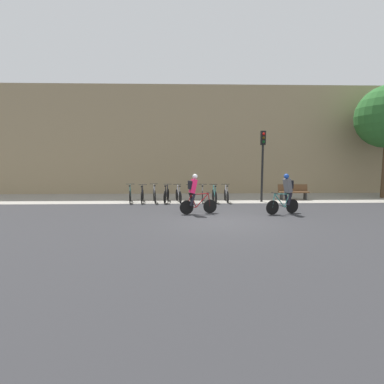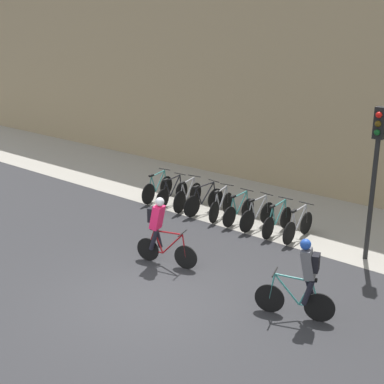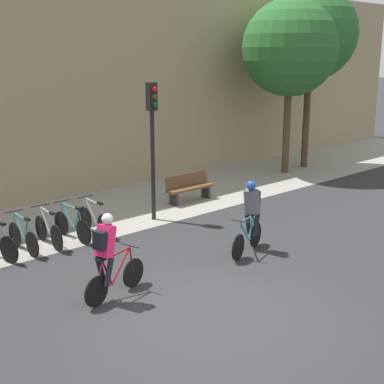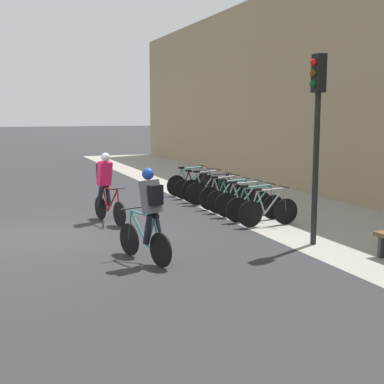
{
  "view_description": "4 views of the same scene",
  "coord_description": "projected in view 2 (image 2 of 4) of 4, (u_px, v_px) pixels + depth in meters",
  "views": [
    {
      "loc": [
        -1.53,
        -11.3,
        2.45
      ],
      "look_at": [
        -1.14,
        1.85,
        0.93
      ],
      "focal_mm": 28.0,
      "sensor_mm": 36.0,
      "label": 1
    },
    {
      "loc": [
        7.33,
        -7.39,
        5.88
      ],
      "look_at": [
        -0.95,
        2.7,
        1.61
      ],
      "focal_mm": 50.0,
      "sensor_mm": 36.0,
      "label": 2
    },
    {
      "loc": [
        -6.26,
        -6.6,
        4.62
      ],
      "look_at": [
        1.5,
        1.96,
        1.64
      ],
      "focal_mm": 50.0,
      "sensor_mm": 36.0,
      "label": 3
    },
    {
      "loc": [
        12.1,
        -1.21,
        2.73
      ],
      "look_at": [
        0.01,
        3.45,
        0.8
      ],
      "focal_mm": 50.0,
      "sensor_mm": 36.0,
      "label": 4
    }
  ],
  "objects": [
    {
      "name": "parked_bike_3",
      "position": [
        204.0,
        201.0,
        16.78
      ],
      "size": [
        0.46,
        1.73,
        0.97
      ],
      "color": "black",
      "rests_on": "ground"
    },
    {
      "name": "parked_bike_7",
      "position": [
        277.0,
        220.0,
        15.18
      ],
      "size": [
        0.46,
        1.69,
        0.95
      ],
      "color": "black",
      "rests_on": "ground"
    },
    {
      "name": "cyclist_pink",
      "position": [
        160.0,
        228.0,
        13.15
      ],
      "size": [
        1.64,
        0.59,
        1.75
      ],
      "color": "black",
      "rests_on": "ground"
    },
    {
      "name": "parked_bike_2",
      "position": [
        188.0,
        196.0,
        17.18
      ],
      "size": [
        0.46,
        1.71,
        0.99
      ],
      "color": "black",
      "rests_on": "ground"
    },
    {
      "name": "parked_bike_0",
      "position": [
        157.0,
        188.0,
        17.98
      ],
      "size": [
        0.46,
        1.72,
        0.98
      ],
      "color": "black",
      "rests_on": "ground"
    },
    {
      "name": "traffic_light_pole",
      "position": [
        376.0,
        157.0,
        12.86
      ],
      "size": [
        0.26,
        0.3,
        3.89
      ],
      "color": "black",
      "rests_on": "ground"
    },
    {
      "name": "parked_bike_5",
      "position": [
        239.0,
        210.0,
        15.99
      ],
      "size": [
        0.46,
        1.58,
        0.95
      ],
      "color": "black",
      "rests_on": "ground"
    },
    {
      "name": "parked_bike_4",
      "position": [
        221.0,
        205.0,
        16.38
      ],
      "size": [
        0.49,
        1.61,
        0.96
      ],
      "color": "black",
      "rests_on": "ground"
    },
    {
      "name": "parked_bike_8",
      "position": [
        298.0,
        226.0,
        14.78
      ],
      "size": [
        0.46,
        1.62,
        0.96
      ],
      "color": "black",
      "rests_on": "ground"
    },
    {
      "name": "cyclist_grey",
      "position": [
        305.0,
        277.0,
        10.69
      ],
      "size": [
        1.58,
        0.64,
        1.75
      ],
      "color": "black",
      "rests_on": "ground"
    },
    {
      "name": "ground",
      "position": [
        147.0,
        300.0,
        11.68
      ],
      "size": [
        200.0,
        200.0,
        0.0
      ],
      "primitive_type": "plane",
      "color": "#2B2B2D"
    },
    {
      "name": "parked_bike_1",
      "position": [
        172.0,
        193.0,
        17.59
      ],
      "size": [
        0.46,
        1.64,
        0.95
      ],
      "color": "black",
      "rests_on": "ground"
    },
    {
      "name": "building_facade",
      "position": [
        343.0,
        90.0,
        17.38
      ],
      "size": [
        44.0,
        0.6,
        7.24
      ],
      "primitive_type": "cube",
      "color": "#9E8966",
      "rests_on": "ground"
    },
    {
      "name": "kerb_strip",
      "position": [
        298.0,
        216.0,
        16.63
      ],
      "size": [
        44.0,
        4.5,
        0.01
      ],
      "primitive_type": "cube",
      "color": "gray",
      "rests_on": "ground"
    },
    {
      "name": "parked_bike_6",
      "position": [
        257.0,
        215.0,
        15.58
      ],
      "size": [
        0.46,
        1.62,
        0.96
      ],
      "color": "black",
      "rests_on": "ground"
    }
  ]
}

